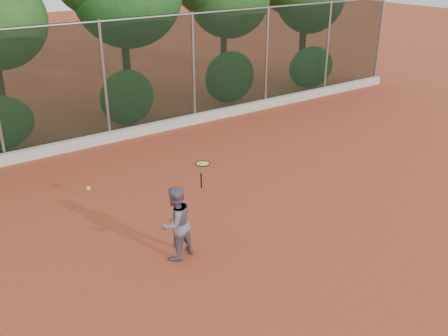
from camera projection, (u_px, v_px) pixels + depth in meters
ground at (253, 243)px, 9.79m from camera, size 80.00×80.00×0.00m
concrete_curb at (112, 137)px, 14.84m from camera, size 24.00×0.20×0.30m
tennis_player at (176, 223)px, 9.08m from camera, size 0.81×0.69×1.43m
chainlink_fence at (104, 79)px, 14.28m from camera, size 24.09×0.09×3.50m
tennis_racket at (203, 166)px, 8.76m from camera, size 0.32×0.32×0.51m
tennis_ball_in_flight at (88, 188)px, 7.98m from camera, size 0.07×0.07×0.07m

